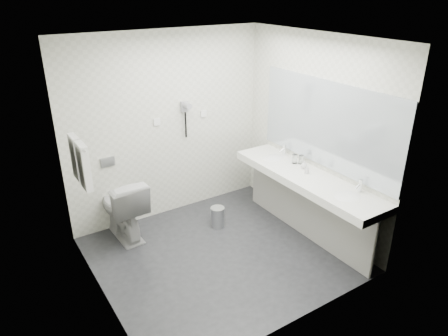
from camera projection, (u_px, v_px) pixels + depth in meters
floor at (220, 254)px, 5.01m from camera, size 2.80×2.80×0.00m
ceiling at (219, 39)px, 3.99m from camera, size 2.80×2.80×0.00m
wall_back at (167, 127)px, 5.50m from camera, size 2.80×0.00×2.80m
wall_front at (302, 209)px, 3.50m from camera, size 2.80×0.00×2.80m
wall_left at (91, 191)px, 3.80m from camera, size 0.00×2.60×2.60m
wall_right at (314, 135)px, 5.19m from camera, size 0.00×2.60×2.60m
vanity_counter at (306, 179)px, 5.09m from camera, size 0.55×2.20×0.10m
vanity_panel at (305, 208)px, 5.27m from camera, size 0.03×2.15×0.75m
vanity_post_near at (373, 248)px, 4.49m from camera, size 0.06×0.06×0.75m
vanity_post_far at (257, 178)px, 6.08m from camera, size 0.06×0.06×0.75m
mirror at (327, 125)px, 4.95m from camera, size 0.02×2.20×1.05m
basin_near at (347, 197)px, 4.57m from camera, size 0.40×0.31×0.05m
basin_far at (273, 159)px, 5.57m from camera, size 0.40×0.31×0.05m
faucet_near at (360, 186)px, 4.63m from camera, size 0.04×0.04×0.15m
faucet_far at (284, 150)px, 5.63m from camera, size 0.04×0.04×0.15m
soap_bottle_a at (307, 170)px, 5.09m from camera, size 0.06×0.06×0.10m
soap_bottle_b at (304, 165)px, 5.23m from camera, size 0.09×0.09×0.10m
glass_left at (301, 160)px, 5.36m from camera, size 0.07×0.07×0.12m
glass_right at (295, 159)px, 5.38m from camera, size 0.08×0.08×0.12m
toilet at (122, 207)px, 5.23m from camera, size 0.49×0.83×0.82m
flush_plate at (108, 162)px, 5.18m from camera, size 0.18×0.02×0.12m
pedal_bin at (218, 217)px, 5.55m from camera, size 0.20×0.20×0.26m
bin_lid at (217, 208)px, 5.49m from camera, size 0.19×0.19×0.02m
towel_rail at (76, 142)px, 4.13m from camera, size 0.02×0.62×0.02m
towel_near at (84, 166)px, 4.12m from camera, size 0.07×0.24×0.48m
towel_far at (76, 157)px, 4.33m from camera, size 0.07×0.24×0.48m
dryer_cradle at (184, 107)px, 5.49m from camera, size 0.10×0.04×0.14m
dryer_barrel at (187, 106)px, 5.43m from camera, size 0.08×0.14×0.08m
dryer_cord at (186, 125)px, 5.58m from camera, size 0.02×0.02×0.35m
switch_plate_a at (157, 122)px, 5.37m from camera, size 0.09×0.02×0.09m
switch_plate_b at (204, 114)px, 5.72m from camera, size 0.09×0.02×0.09m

